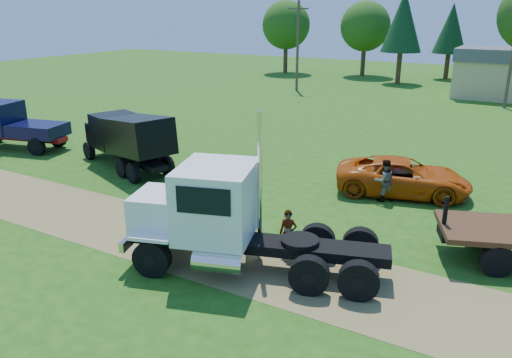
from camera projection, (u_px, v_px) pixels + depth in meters
The scene contains 9 objects.
ground at pixel (227, 254), 17.56m from camera, with size 140.00×140.00×0.00m, color #234E11.
dirt_track at pixel (227, 253), 17.56m from camera, with size 120.00×4.20×0.01m, color olive.
white_semi_tractor at pixel (220, 217), 16.24m from camera, with size 8.68×5.05×5.15m.
black_dump_truck at pixel (128, 137), 26.43m from camera, with size 7.40×4.42×3.17m.
navy_truck at pixel (10, 125), 30.47m from camera, with size 6.65×3.65×2.83m.
orange_pickup at pixel (403, 177), 22.99m from camera, with size 2.78×6.03×1.68m, color #BE4A08.
spectator_a at pixel (288, 233), 17.19m from camera, with size 0.61×0.40×1.67m, color #999999.
spectator_b at pixel (384, 180), 22.10m from camera, with size 0.93×0.73×1.92m, color #999999.
tan_shed at pixel (490, 72), 47.70m from camera, with size 6.20×5.40×4.70m.
Camera 1 is at (8.75, -13.16, 8.17)m, focal length 35.00 mm.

